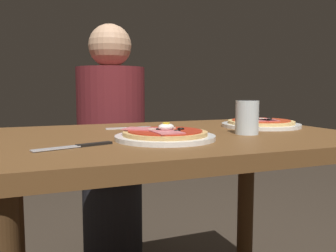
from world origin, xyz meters
name	(u,v)px	position (x,y,z in m)	size (l,w,h in m)	color
dining_table	(175,176)	(0.00, 0.00, 0.61)	(1.07, 0.75, 0.75)	brown
pizza_foreground	(165,135)	(-0.08, -0.11, 0.76)	(0.27, 0.27, 0.05)	white
pizza_across_left	(261,124)	(0.36, 0.06, 0.76)	(0.28, 0.28, 0.03)	white
water_glass_near	(247,119)	(0.19, -0.09, 0.79)	(0.07, 0.07, 0.10)	silver
fork	(125,128)	(-0.11, 0.18, 0.75)	(0.16, 0.02, 0.00)	silver
knife	(79,146)	(-0.31, -0.15, 0.75)	(0.19, 0.08, 0.01)	silver
diner_person	(112,155)	(-0.04, 0.69, 0.56)	(0.32, 0.32, 1.18)	black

